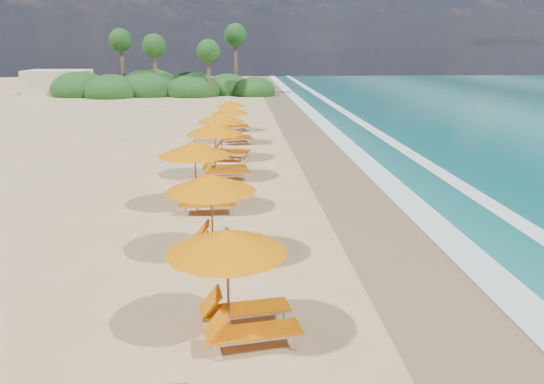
# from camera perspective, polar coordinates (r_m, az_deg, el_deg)

# --- Properties ---
(ground) EXTENTS (160.00, 160.00, 0.00)m
(ground) POSITION_cam_1_polar(r_m,az_deg,el_deg) (17.64, -0.00, -3.75)
(ground) COLOR tan
(ground) RESTS_ON ground
(wet_sand) EXTENTS (4.00, 160.00, 0.01)m
(wet_sand) POSITION_cam_1_polar(r_m,az_deg,el_deg) (18.34, 12.59, -3.35)
(wet_sand) COLOR olive
(wet_sand) RESTS_ON ground
(surf_foam) EXTENTS (4.00, 160.00, 0.01)m
(surf_foam) POSITION_cam_1_polar(r_m,az_deg,el_deg) (19.27, 20.33, -2.97)
(surf_foam) COLOR white
(surf_foam) RESTS_ON ground
(station_3) EXTENTS (2.97, 2.82, 2.51)m
(station_3) POSITION_cam_1_polar(r_m,az_deg,el_deg) (10.74, -3.81, -9.18)
(station_3) COLOR olive
(station_3) RESTS_ON ground
(station_4) EXTENTS (2.83, 2.62, 2.58)m
(station_4) POSITION_cam_1_polar(r_m,az_deg,el_deg) (14.67, -5.80, -2.00)
(station_4) COLOR olive
(station_4) RESTS_ON ground
(station_5) EXTENTS (2.88, 2.66, 2.65)m
(station_5) POSITION_cam_1_polar(r_m,az_deg,el_deg) (19.07, -7.74, 2.28)
(station_5) COLOR olive
(station_5) RESTS_ON ground
(station_6) EXTENTS (3.04, 2.87, 2.62)m
(station_6) POSITION_cam_1_polar(r_m,az_deg,el_deg) (23.61, -5.72, 4.97)
(station_6) COLOR olive
(station_6) RESTS_ON ground
(station_7) EXTENTS (3.09, 2.97, 2.53)m
(station_7) POSITION_cam_1_polar(r_m,az_deg,el_deg) (27.52, -5.14, 6.46)
(station_7) COLOR olive
(station_7) RESTS_ON ground
(station_8) EXTENTS (2.76, 2.61, 2.36)m
(station_8) POSITION_cam_1_polar(r_m,az_deg,el_deg) (31.95, -4.28, 7.64)
(station_8) COLOR olive
(station_8) RESTS_ON ground
(station_9) EXTENTS (2.55, 2.42, 2.17)m
(station_9) POSITION_cam_1_polar(r_m,az_deg,el_deg) (36.68, -4.22, 8.55)
(station_9) COLOR olive
(station_9) RESTS_ON ground
(treeline) EXTENTS (25.80, 8.80, 9.74)m
(treeline) POSITION_cam_1_polar(r_m,az_deg,el_deg) (62.88, -12.24, 11.16)
(treeline) COLOR #163D14
(treeline) RESTS_ON ground
(beach_building) EXTENTS (7.00, 5.00, 2.80)m
(beach_building) POSITION_cam_1_polar(r_m,az_deg,el_deg) (67.99, -22.27, 11.03)
(beach_building) COLOR beige
(beach_building) RESTS_ON ground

